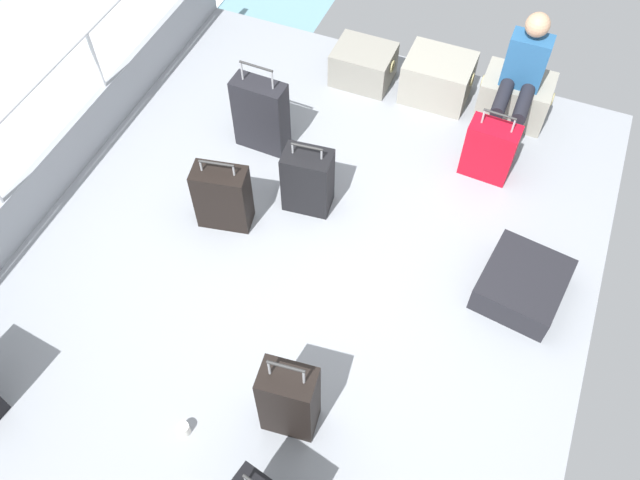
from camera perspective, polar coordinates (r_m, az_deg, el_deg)
name	(u,v)px	position (r m, az deg, el deg)	size (l,w,h in m)	color
ground_plane	(305,258)	(5.21, -1.28, -1.55)	(4.40, 5.20, 0.06)	gray
gunwale_port	(66,159)	(5.91, -21.19, 6.58)	(0.06, 5.20, 0.45)	gray
railing_port	(43,109)	(5.55, -22.90, 10.39)	(0.04, 4.20, 1.02)	silver
cargo_crate_0	(363,65)	(6.48, 3.77, 14.92)	(0.59, 0.45, 0.35)	gray
cargo_crate_1	(438,78)	(6.36, 10.17, 13.65)	(0.64, 0.49, 0.42)	gray
cargo_crate_2	(515,97)	(6.33, 16.53, 11.79)	(0.65, 0.44, 0.41)	gray
passenger_seated	(521,77)	(5.95, 17.02, 13.39)	(0.34, 0.66, 1.11)	#26598C
suitcase_0	(289,400)	(4.26, -2.69, -13.68)	(0.37, 0.27, 0.85)	black
suitcase_1	(261,115)	(5.73, -5.14, 10.73)	(0.46, 0.22, 0.88)	black
suitcase_2	(489,150)	(5.70, 14.47, 7.55)	(0.42, 0.24, 0.68)	#B70C1E
suitcase_3	(308,180)	(5.28, -1.07, 5.18)	(0.41, 0.29, 0.69)	black
suitcase_5	(522,284)	(5.13, 17.13, -3.68)	(0.67, 0.72, 0.24)	black
suitcase_7	(223,197)	(5.22, -8.43, 3.70)	(0.46, 0.30, 0.69)	black
paper_cup	(184,429)	(4.58, -11.72, -15.76)	(0.08, 0.08, 0.10)	white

